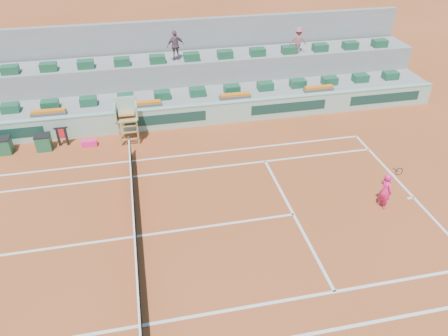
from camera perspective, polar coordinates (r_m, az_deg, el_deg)
The scene contains 18 objects.
ground at distance 17.41m, azimuth -11.39°, elevation -8.76°, with size 90.00×90.00×0.00m, color #953F1D.
seating_tier_lower at distance 26.11m, azimuth -12.53°, elevation 8.08°, with size 36.00×4.00×1.20m, color gray.
seating_tier_upper at distance 27.30m, azimuth -12.79°, elevation 10.82°, with size 36.00×2.40×2.60m, color gray.
stadium_back_wall at distance 28.47m, azimuth -13.09°, elevation 13.70°, with size 36.00×0.40×4.40m, color gray.
player_bag at distance 23.52m, azimuth -17.19°, elevation 3.12°, with size 0.77×0.34×0.34m, color #FF2178.
spectator_mid at distance 26.32m, azimuth -6.35°, elevation 15.62°, with size 1.01×0.42×1.73m, color #6D4956.
spectator_right at distance 27.77m, azimuth 9.68°, elevation 16.15°, with size 1.01×0.58×1.56m, color #A1505B.
court_lines at distance 17.40m, azimuth -11.39°, elevation -8.75°, with size 23.89×11.09×0.01m.
tennis_net at distance 17.06m, azimuth -11.59°, elevation -7.45°, with size 0.10×11.97×1.10m.
advertising_hoarding at distance 24.11m, azimuth -12.35°, elevation 5.96°, with size 36.00×0.34×1.26m.
umpire_chair at distance 22.81m, azimuth -12.61°, elevation 6.83°, with size 1.10×0.90×2.40m.
seat_row_lower at distance 24.95m, azimuth -12.70°, elevation 8.91°, with size 32.90×0.60×0.44m.
seat_row_upper at distance 26.19m, azimuth -13.18°, elevation 13.38°, with size 32.90×0.60×0.44m.
flower_planters at distance 24.35m, azimuth -16.17°, elevation 7.51°, with size 26.80×0.36×0.28m.
drink_cooler_a at distance 23.86m, azimuth -22.51°, elevation 3.13°, with size 0.76×0.66×0.84m.
drink_cooler_b at distance 24.41m, azimuth -26.92°, elevation 2.63°, with size 0.83×0.71×0.84m.
towel_rack at distance 23.82m, azimuth -20.41°, elevation 4.07°, with size 0.69×0.11×1.03m.
tennis_player at distance 19.16m, azimuth 20.34°, elevation -2.76°, with size 0.54×0.90×2.28m.
Camera 1 is at (0.74, -12.97, 11.58)m, focal length 35.00 mm.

